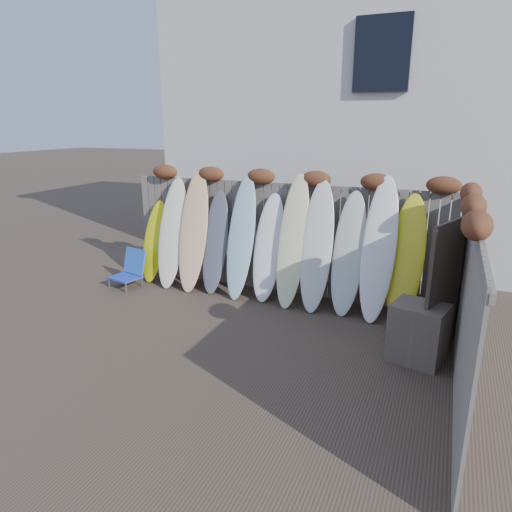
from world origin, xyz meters
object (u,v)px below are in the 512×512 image
at_px(beach_chair, 130,269).
at_px(wooden_crate, 418,333).
at_px(lattice_panel, 447,287).
at_px(surfboard_0, 154,241).

xyz_separation_m(beach_chair, wooden_crate, (5.28, -0.85, 0.06)).
distance_m(beach_chair, wooden_crate, 5.35).
xyz_separation_m(lattice_panel, surfboard_0, (-5.32, 0.92, -0.13)).
relative_size(lattice_panel, surfboard_0, 1.13).
distance_m(beach_chair, lattice_panel, 5.61).
bearing_deg(beach_chair, lattice_panel, -4.37).
bearing_deg(lattice_panel, surfboard_0, -168.96).
bearing_deg(surfboard_0, wooden_crate, -9.08).
bearing_deg(surfboard_0, lattice_panel, -3.90).
height_order(beach_chair, wooden_crate, wooden_crate).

